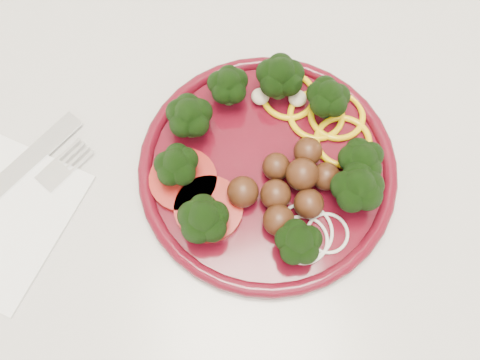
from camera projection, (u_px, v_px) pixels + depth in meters
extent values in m
cube|color=silver|center=(138.00, 283.00, 0.96)|extent=(2.40, 0.60, 0.87)
cube|color=#BBB8B2|center=(60.00, 199.00, 0.54)|extent=(2.40, 0.60, 0.03)
cylinder|color=#490813|center=(267.00, 170.00, 0.53)|extent=(0.25, 0.25, 0.01)
torus|color=#490813|center=(267.00, 168.00, 0.53)|extent=(0.26, 0.26, 0.01)
sphere|color=#492412|center=(309.00, 203.00, 0.50)|extent=(0.03, 0.03, 0.03)
sphere|color=#492412|center=(276.00, 194.00, 0.50)|extent=(0.03, 0.03, 0.03)
sphere|color=#492412|center=(276.00, 166.00, 0.51)|extent=(0.03, 0.03, 0.03)
sphere|color=#492412|center=(301.00, 177.00, 0.51)|extent=(0.03, 0.03, 0.03)
sphere|color=#492412|center=(307.00, 154.00, 0.51)|extent=(0.03, 0.03, 0.03)
sphere|color=#492412|center=(243.00, 192.00, 0.50)|extent=(0.03, 0.03, 0.03)
sphere|color=#492412|center=(279.00, 220.00, 0.49)|extent=(0.03, 0.03, 0.03)
sphere|color=#492412|center=(326.00, 176.00, 0.51)|extent=(0.03, 0.03, 0.03)
torus|color=#E0B008|center=(316.00, 115.00, 0.54)|extent=(0.06, 0.06, 0.01)
torus|color=#E0B008|center=(343.00, 141.00, 0.53)|extent=(0.06, 0.06, 0.01)
torus|color=#E0B008|center=(289.00, 95.00, 0.55)|extent=(0.06, 0.06, 0.01)
torus|color=#E0B008|center=(337.00, 115.00, 0.54)|extent=(0.06, 0.06, 0.01)
cylinder|color=#720A07|center=(183.00, 180.00, 0.52)|extent=(0.07, 0.07, 0.01)
cylinder|color=#720A07|center=(209.00, 209.00, 0.51)|extent=(0.07, 0.07, 0.01)
torus|color=beige|center=(303.00, 240.00, 0.50)|extent=(0.05, 0.05, 0.00)
torus|color=beige|center=(327.00, 233.00, 0.50)|extent=(0.04, 0.04, 0.00)
torus|color=beige|center=(304.00, 231.00, 0.50)|extent=(0.06, 0.06, 0.00)
ellipsoid|color=#C6B793|center=(260.00, 97.00, 0.55)|extent=(0.02, 0.02, 0.01)
ellipsoid|color=#C6B793|center=(200.00, 119.00, 0.54)|extent=(0.02, 0.02, 0.01)
ellipsoid|color=#C6B793|center=(297.00, 99.00, 0.55)|extent=(0.02, 0.02, 0.01)
cube|color=silver|center=(28.00, 161.00, 0.54)|extent=(0.12, 0.09, 0.00)
cube|color=silver|center=(54.00, 176.00, 0.53)|extent=(0.04, 0.04, 0.00)
cube|color=silver|center=(82.00, 162.00, 0.54)|extent=(0.03, 0.02, 0.00)
cube|color=silver|center=(77.00, 158.00, 0.54)|extent=(0.03, 0.02, 0.00)
cube|color=silver|center=(72.00, 154.00, 0.54)|extent=(0.03, 0.02, 0.00)
cube|color=silver|center=(68.00, 150.00, 0.54)|extent=(0.03, 0.02, 0.00)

